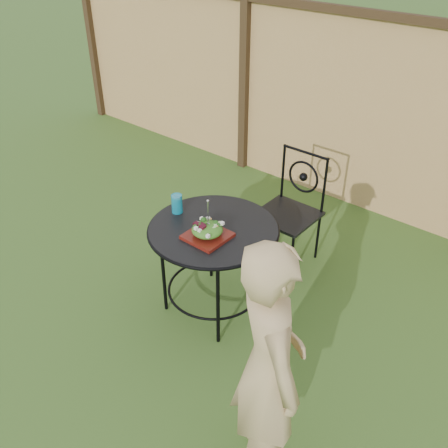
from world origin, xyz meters
name	(u,v)px	position (x,y,z in m)	size (l,w,h in m)	color
ground	(203,312)	(0.00, 0.00, 0.00)	(60.00, 60.00, 0.00)	#234717
fence	(356,113)	(0.00, 2.19, 0.95)	(8.00, 0.12, 1.90)	#EAB773
patio_table	(214,244)	(0.02, 0.11, 0.59)	(0.92, 0.92, 0.72)	black
patio_chair	(291,207)	(0.09, 1.00, 0.50)	(0.46, 0.46, 0.95)	black
diner	(269,367)	(1.04, -0.65, 0.74)	(0.54, 0.35, 1.47)	tan
salad_plate	(207,236)	(0.07, -0.01, 0.74)	(0.27, 0.27, 0.02)	#411409
salad	(207,230)	(0.07, -0.01, 0.79)	(0.21, 0.21, 0.08)	#235614
fork	(208,214)	(0.08, -0.01, 0.92)	(0.01, 0.01, 0.18)	silver
drinking_glass	(177,204)	(-0.31, 0.10, 0.79)	(0.08, 0.08, 0.14)	#0D82A1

